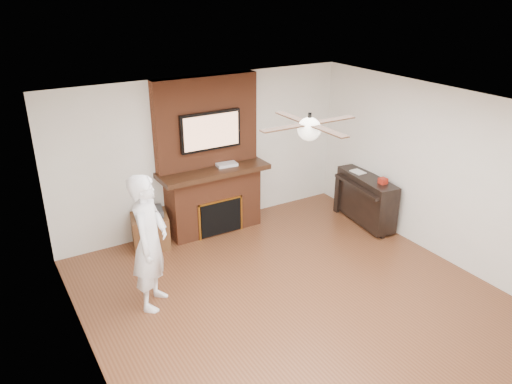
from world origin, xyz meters
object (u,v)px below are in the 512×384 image
fireplace (211,172)px  person (150,242)px  piano (366,198)px  side_table (150,229)px

fireplace → person: fireplace is taller
person → piano: person is taller
fireplace → piano: bearing=-26.6°
fireplace → person: 2.21m
fireplace → piano: fireplace is taller
side_table → piano: size_ratio=0.49×
person → side_table: (0.48, 1.47, -0.60)m
fireplace → person: bearing=-135.8°
side_table → piano: (3.40, -1.08, 0.16)m
fireplace → side_table: (-1.10, -0.07, -0.71)m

